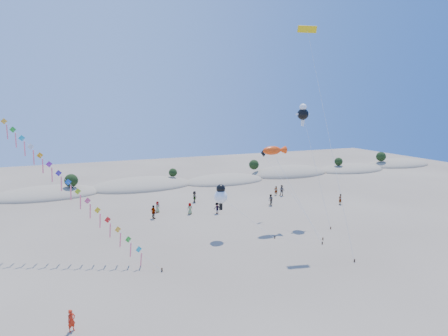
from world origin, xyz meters
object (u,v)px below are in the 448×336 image
kite_train (41,157)px  fish_kite (275,150)px  parafoil_kite (308,34)px  flyer_foreground (71,321)px

kite_train → fish_kite: size_ratio=1.89×
kite_train → parafoil_kite: bearing=-10.9°
parafoil_kite → flyer_foreground: 35.16m
kite_train → parafoil_kite: (27.51, -5.32, 12.74)m
fish_kite → parafoil_kite: size_ratio=0.43×
fish_kite → flyer_foreground: 29.02m
flyer_foreground → kite_train: bearing=63.9°
kite_train → flyer_foreground: (2.10, -15.96, -9.11)m
kite_train → parafoil_kite: size_ratio=0.81×
kite_train → fish_kite: 25.84m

